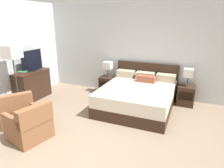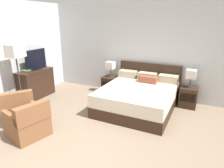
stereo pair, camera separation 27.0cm
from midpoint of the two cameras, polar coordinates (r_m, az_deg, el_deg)
ground_plane at (r=3.75m, az=-12.83°, el=-19.58°), size 10.12×10.12×0.00m
wall_back at (r=6.11m, az=5.02°, el=9.72°), size 6.90×0.06×2.76m
wall_left at (r=6.08m, az=-28.84°, el=7.54°), size 0.06×5.17×2.76m
bed at (r=5.29m, az=5.88°, el=-3.50°), size 1.83×2.04×1.03m
nightstand_left at (r=6.33m, az=-2.40°, el=-0.24°), size 0.44×0.47×0.54m
nightstand_right at (r=5.79m, az=19.10°, el=-3.04°), size 0.44×0.47×0.54m
table_lamp_left at (r=6.16m, az=-2.47°, el=5.28°), size 0.25×0.25×0.47m
table_lamp_right at (r=5.61m, az=19.75°, el=2.93°), size 0.25×0.25×0.47m
dresser at (r=6.35m, az=-22.93°, el=-0.15°), size 0.49×1.07×0.84m
tv at (r=6.24m, az=-23.06°, el=6.13°), size 0.18×0.75×0.59m
book_red_cover at (r=6.05m, az=-25.52°, el=2.84°), size 0.24×0.23×0.03m
book_blue_cover at (r=6.04m, az=-25.46°, el=3.13°), size 0.25×0.22×0.03m
armchair_by_window at (r=5.09m, az=-27.18°, el=-6.90°), size 0.95×0.95×0.76m
armchair_companion at (r=4.32m, az=-24.11°, el=-10.84°), size 0.83×0.83×0.76m
floor_lamp at (r=5.51m, az=-27.91°, el=7.23°), size 0.36×0.36×1.67m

